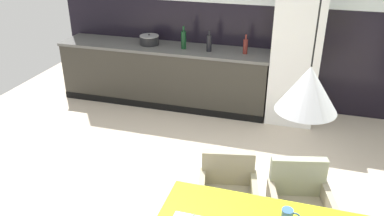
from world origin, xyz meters
TOP-DOWN VIEW (x-y plane):
  - back_wall_splashback_dark at (0.00, 2.78)m, footprint 6.08×0.12m
  - kitchen_counter at (-1.34, 2.42)m, footprint 3.14×0.63m
  - refrigerator_column at (0.55, 2.42)m, footprint 0.62×0.60m
  - armchair_near_window at (0.15, -0.04)m, footprint 0.57×0.56m
  - armchair_facing_counter at (0.74, -0.04)m, footprint 0.58×0.57m
  - mug_short_terracotta at (0.66, -0.66)m, footprint 0.12×0.08m
  - cooking_pot at (-1.56, 2.44)m, footprint 0.28×0.28m
  - bottle_spice_small at (-1.01, 2.39)m, footprint 0.07×0.07m
  - bottle_oil_tall at (-0.63, 2.37)m, footprint 0.07×0.07m
  - bottle_vinegar_dark at (-0.13, 2.41)m, footprint 0.06×0.06m
  - pendant_lamp_over_table_near at (0.67, -0.85)m, footprint 0.31×0.31m

SIDE VIEW (x-z plane):
  - kitchen_counter at x=-1.34m, z-range 0.00..0.89m
  - armchair_near_window at x=0.15m, z-range 0.11..0.87m
  - armchair_facing_counter at x=0.74m, z-range 0.12..0.92m
  - back_wall_splashback_dark at x=0.00m, z-range 0.00..1.49m
  - mug_short_terracotta at x=0.66m, z-range 0.76..0.87m
  - refrigerator_column at x=0.55m, z-range 0.00..1.90m
  - cooking_pot at x=-1.56m, z-range 0.88..1.04m
  - bottle_vinegar_dark at x=-0.13m, z-range 0.86..1.13m
  - bottle_oil_tall at x=-0.63m, z-range 0.86..1.16m
  - bottle_spice_small at x=-1.01m, z-range 0.86..1.18m
  - pendant_lamp_over_table_near at x=0.67m, z-range 1.17..2.42m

